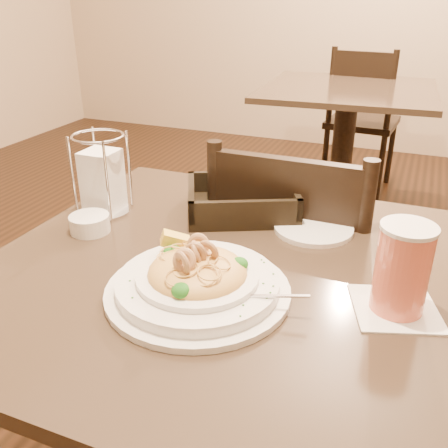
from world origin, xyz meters
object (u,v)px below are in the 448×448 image
at_px(background_table, 344,132).
at_px(napkin_caddy, 102,180).
at_px(main_table, 221,362).
at_px(dining_chair_far, 361,117).
at_px(bread_basket, 242,203).
at_px(drink_glass, 402,270).
at_px(pasta_bowl, 197,279).
at_px(dining_chair_near, 293,286).
at_px(butter_ramekin, 90,223).
at_px(side_plate, 313,228).

distance_m(background_table, napkin_caddy, 1.92).
relative_size(main_table, dining_chair_far, 0.97).
relative_size(background_table, bread_basket, 2.99).
bearing_deg(background_table, main_table, -87.73).
distance_m(background_table, drink_glass, 2.10).
distance_m(dining_chair_far, pasta_bowl, 2.63).
height_order(dining_chair_far, pasta_bowl, dining_chair_far).
bearing_deg(background_table, dining_chair_near, -85.11).
bearing_deg(main_table, napkin_caddy, 159.48).
xyz_separation_m(pasta_bowl, napkin_caddy, (-0.36, 0.24, 0.05)).
distance_m(main_table, butter_ramekin, 0.42).
bearing_deg(background_table, butter_ramekin, -97.03).
bearing_deg(side_plate, pasta_bowl, -112.12).
relative_size(bread_basket, side_plate, 1.81).
bearing_deg(napkin_caddy, dining_chair_far, 82.78).
xyz_separation_m(main_table, bread_basket, (-0.05, 0.25, 0.27)).
xyz_separation_m(pasta_bowl, butter_ramekin, (-0.32, 0.14, -0.01)).
bearing_deg(pasta_bowl, side_plate, 67.88).
height_order(background_table, drink_glass, drink_glass).
height_order(drink_glass, bread_basket, drink_glass).
xyz_separation_m(background_table, napkin_caddy, (-0.27, -1.87, 0.32)).
xyz_separation_m(side_plate, butter_ramekin, (-0.46, -0.19, 0.01)).
xyz_separation_m(drink_glass, butter_ramekin, (-0.65, 0.05, -0.06)).
relative_size(drink_glass, side_plate, 1.00).
height_order(main_table, dining_chair_near, dining_chair_near).
distance_m(pasta_bowl, drink_glass, 0.34).
distance_m(dining_chair_far, drink_glass, 2.58).
bearing_deg(main_table, bread_basket, 100.91).
height_order(dining_chair_near, dining_chair_far, same).
relative_size(dining_chair_far, napkin_caddy, 4.84).
relative_size(drink_glass, napkin_caddy, 0.91).
bearing_deg(butter_ramekin, dining_chair_far, 83.77).
distance_m(pasta_bowl, side_plate, 0.35).
xyz_separation_m(dining_chair_near, bread_basket, (-0.11, -0.14, 0.29)).
bearing_deg(butter_ramekin, side_plate, 22.49).
bearing_deg(napkin_caddy, main_table, -20.52).
distance_m(pasta_bowl, napkin_caddy, 0.43).
xyz_separation_m(pasta_bowl, drink_glass, (0.33, 0.08, 0.05)).
bearing_deg(main_table, dining_chair_far, 91.21).
bearing_deg(pasta_bowl, drink_glass, 14.13).
bearing_deg(dining_chair_far, dining_chair_near, 97.33).
bearing_deg(butter_ramekin, drink_glass, -4.75).
bearing_deg(bread_basket, dining_chair_far, 90.11).
distance_m(main_table, background_table, 2.01).
relative_size(background_table, butter_ramekin, 10.81).
height_order(pasta_bowl, bread_basket, pasta_bowl).
height_order(dining_chair_near, napkin_caddy, napkin_caddy).
xyz_separation_m(background_table, drink_glass, (0.41, -2.03, 0.32)).
xyz_separation_m(background_table, side_plate, (0.21, -1.79, 0.25)).
distance_m(main_table, side_plate, 0.36).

